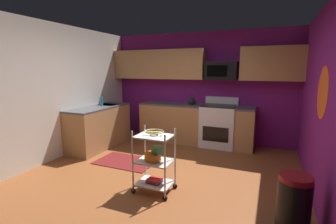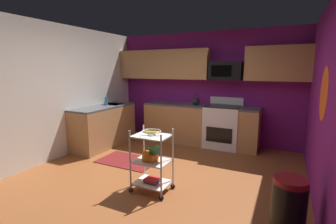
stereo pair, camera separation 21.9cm
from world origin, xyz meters
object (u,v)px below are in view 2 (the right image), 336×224
oven_range (223,126)px  dish_soap_bottle (106,101)px  rolling_cart (152,161)px  mixing_bowl_large (150,156)px  mixing_bowl_small (155,150)px  trash_can (288,209)px  fruit_bowl (152,132)px  kettle (196,102)px  book_stack (152,180)px  microwave (226,71)px

oven_range → dish_soap_bottle: (-2.47, -0.97, 0.54)m
rolling_cart → mixing_bowl_large: (-0.02, 0.00, 0.07)m
rolling_cart → mixing_bowl_small: bearing=30.9°
trash_can → mixing_bowl_large: bearing=171.6°
fruit_bowl → mixing_bowl_small: 0.26m
kettle → trash_can: kettle is taller
mixing_bowl_small → dish_soap_bottle: size_ratio=0.91×
mixing_bowl_small → dish_soap_bottle: dish_soap_bottle is taller
mixing_bowl_large → book_stack: 0.36m
rolling_cart → mixing_bowl_small: size_ratio=5.03×
mixing_bowl_small → trash_can: size_ratio=0.28×
book_stack → oven_range: bearing=80.6°
fruit_bowl → trash_can: (1.76, -0.26, -0.55)m
rolling_cart → kettle: (-0.23, 2.48, 0.54)m
oven_range → microwave: 1.23m
microwave → trash_can: bearing=-64.6°
mixing_bowl_small → trash_can: trash_can is taller
microwave → dish_soap_bottle: size_ratio=3.50×
microwave → dish_soap_bottle: (-2.47, -1.08, -0.68)m
fruit_bowl → oven_range: bearing=80.6°
book_stack → fruit_bowl: bearing=116.6°
oven_range → fruit_bowl: bearing=-99.4°
dish_soap_bottle → trash_can: dish_soap_bottle is taller
microwave → mixing_bowl_large: size_ratio=2.78×
microwave → kettle: (-0.64, -0.11, -0.70)m
book_stack → dish_soap_bottle: dish_soap_bottle is taller
dish_soap_bottle → kettle: bearing=27.9°
mixing_bowl_large → kettle: bearing=94.8°
dish_soap_bottle → mixing_bowl_large: bearing=-36.5°
fruit_bowl → kettle: bearing=95.4°
dish_soap_bottle → trash_can: size_ratio=0.30×
book_stack → kettle: size_ratio=0.83×
mixing_bowl_large → dish_soap_bottle: (-2.04, 1.51, 0.50)m
rolling_cart → trash_can: rolling_cart is taller
fruit_bowl → book_stack: 0.72m
mixing_bowl_small → book_stack: (-0.04, -0.02, -0.46)m
microwave → mixing_bowl_large: bearing=-99.5°
mixing_bowl_large → oven_range: bearing=80.1°
oven_range → dish_soap_bottle: bearing=-158.5°
fruit_bowl → dish_soap_bottle: (-2.06, 1.51, 0.14)m
mixing_bowl_small → book_stack: bearing=-149.1°
fruit_bowl → kettle: (-0.23, 2.48, 0.12)m
rolling_cart → oven_range: bearing=80.6°
microwave → book_stack: 3.04m
mixing_bowl_large → microwave: bearing=80.5°
book_stack → kettle: kettle is taller
kettle → dish_soap_bottle: 2.07m
rolling_cart → fruit_bowl: (-0.00, 0.00, 0.42)m
oven_range → kettle: 0.83m
fruit_bowl → book_stack: size_ratio=1.24×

